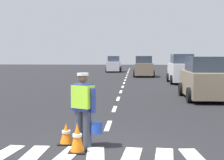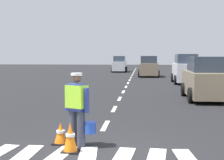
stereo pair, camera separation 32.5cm
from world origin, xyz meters
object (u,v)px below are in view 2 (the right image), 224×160
Objects in this scene: car_oncoming_third at (119,65)px; car_outgoing_far at (149,67)px; car_parked_far at (186,70)px; traffic_cone_near at (61,133)px; traffic_cone_far at (70,137)px; road_worker at (78,106)px; car_parked_curbside at (207,80)px.

car_outgoing_far is at bearing -68.85° from car_oncoming_third.
traffic_cone_near is at bearing -106.47° from car_parked_far.
car_outgoing_far is (2.13, 25.46, 0.63)m from traffic_cone_far.
traffic_cone_far is at bearing -104.82° from car_parked_far.
road_worker is 0.41× the size of car_oncoming_third.
traffic_cone_far is at bearing -117.33° from car_parked_curbside.
car_parked_curbside is (5.96, -25.76, -0.00)m from car_oncoming_third.
car_parked_curbside is 16.82m from car_outgoing_far.
road_worker reaches higher than traffic_cone_far.
car_oncoming_third reaches higher than road_worker.
car_parked_far reaches higher than road_worker.
car_parked_curbside is 1.07× the size of car_outgoing_far.
car_oncoming_third reaches higher than traffic_cone_near.
car_parked_curbside is 9.10m from car_parked_far.
road_worker reaches higher than traffic_cone_near.
traffic_cone_near is 9.58m from car_parked_curbside.
car_parked_curbside reaches higher than road_worker.
car_outgoing_far reaches higher than traffic_cone_near.
car_parked_far is at bearing 75.05° from road_worker.
car_parked_far reaches higher than car_parked_curbside.
traffic_cone_near is at bearing -121.03° from car_parked_curbside.
traffic_cone_far is (0.37, -0.63, 0.07)m from traffic_cone_near.
car_parked_far reaches higher than traffic_cone_far.
car_oncoming_third reaches higher than car_parked_curbside.
car_outgoing_far is (3.53, -9.11, 0.01)m from car_oncoming_third.
car_parked_curbside is at bearing 58.97° from traffic_cone_near.
car_parked_curbside is at bearing -76.98° from car_oncoming_third.
road_worker is at bearing -118.17° from car_parked_curbside.
car_parked_curbside is at bearing -91.16° from car_parked_far.
traffic_cone_near is 18.04m from car_parked_far.
car_parked_curbside is at bearing 62.67° from traffic_cone_far.
car_oncoming_third is at bearing 103.02° from car_parked_curbside.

